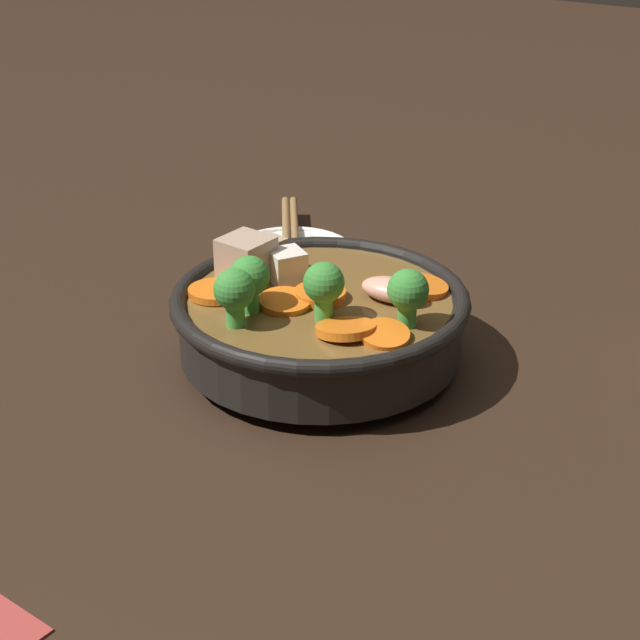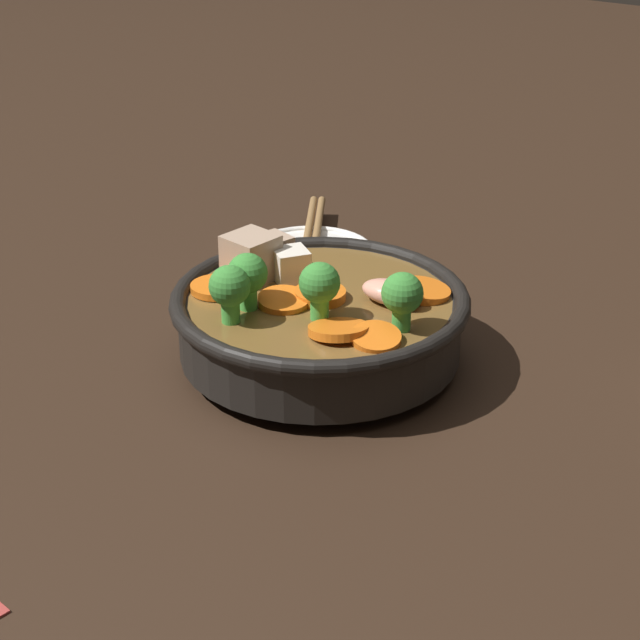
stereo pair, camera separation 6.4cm
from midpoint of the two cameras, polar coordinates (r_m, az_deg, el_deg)
The scene contains 4 objects.
ground_plane at distance 0.79m, azimuth -2.34°, elevation -2.34°, with size 3.00×3.00×0.00m, color black.
stirfry_bowl at distance 0.77m, azimuth -2.46°, elevation 0.13°, with size 0.22×0.22×0.09m.
side_saucer at distance 0.95m, azimuth -3.50°, elevation 3.43°, with size 0.11×0.11×0.01m.
chopsticks_pair at distance 0.95m, azimuth -3.51°, elevation 3.96°, with size 0.14×0.20×0.01m.
Camera 1 is at (0.35, -0.59, 0.38)m, focal length 60.00 mm.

